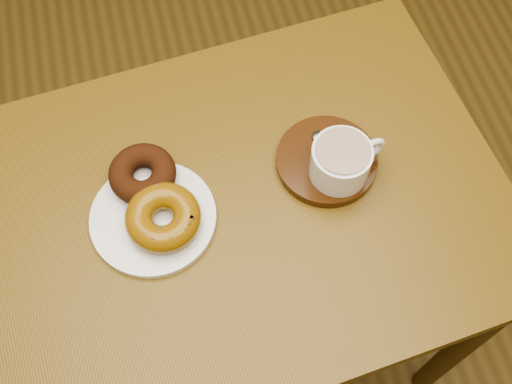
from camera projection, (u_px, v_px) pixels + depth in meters
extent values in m
plane|color=brown|center=(167.00, 370.00, 1.71)|extent=(6.00, 6.00, 0.00)
cube|color=brown|center=(244.00, 205.00, 1.06)|extent=(0.91, 0.72, 0.03)
cylinder|color=#422F13|center=(462.00, 345.00, 1.36)|extent=(0.05, 0.05, 0.77)
cylinder|color=#422F13|center=(50.00, 229.00, 1.48)|extent=(0.05, 0.05, 0.77)
cylinder|color=#422F13|center=(357.00, 135.00, 1.60)|extent=(0.05, 0.05, 0.77)
cylinder|color=white|center=(153.00, 218.00, 1.03)|extent=(0.23, 0.23, 0.01)
torus|color=#381A0B|center=(143.00, 174.00, 1.03)|extent=(0.14, 0.14, 0.04)
torus|color=#855A0E|center=(163.00, 217.00, 1.00)|extent=(0.15, 0.15, 0.04)
cube|color=#50331A|center=(186.00, 207.00, 0.98)|extent=(0.01, 0.01, 0.00)
cube|color=#50331A|center=(181.00, 197.00, 0.99)|extent=(0.01, 0.01, 0.00)
cube|color=#50331A|center=(172.00, 192.00, 0.99)|extent=(0.01, 0.01, 0.00)
cube|color=#50331A|center=(160.00, 190.00, 1.00)|extent=(0.01, 0.01, 0.00)
cube|color=#50331A|center=(149.00, 194.00, 0.99)|extent=(0.01, 0.01, 0.00)
cube|color=#50331A|center=(140.00, 202.00, 0.99)|extent=(0.01, 0.01, 0.00)
cube|color=#50331A|center=(137.00, 212.00, 0.98)|extent=(0.01, 0.01, 0.00)
cube|color=#50331A|center=(138.00, 223.00, 0.97)|extent=(0.01, 0.01, 0.00)
cube|color=#50331A|center=(146.00, 231.00, 0.96)|extent=(0.01, 0.01, 0.00)
cube|color=#50331A|center=(157.00, 235.00, 0.96)|extent=(0.01, 0.01, 0.00)
cube|color=#50331A|center=(169.00, 233.00, 0.96)|extent=(0.01, 0.01, 0.00)
cube|color=#50331A|center=(179.00, 227.00, 0.97)|extent=(0.01, 0.01, 0.00)
cube|color=#50331A|center=(185.00, 218.00, 0.97)|extent=(0.01, 0.01, 0.00)
cylinder|color=#341907|center=(327.00, 161.00, 1.07)|extent=(0.22, 0.22, 0.02)
cylinder|color=white|center=(340.00, 162.00, 1.02)|extent=(0.10, 0.10, 0.06)
cylinder|color=#572B1E|center=(343.00, 151.00, 0.99)|extent=(0.09, 0.09, 0.00)
torus|color=white|center=(372.00, 148.00, 1.03)|extent=(0.05, 0.02, 0.05)
ellipsoid|color=silver|center=(318.00, 137.00, 1.08)|extent=(0.02, 0.03, 0.01)
cube|color=silver|center=(327.00, 157.00, 1.06)|extent=(0.01, 0.08, 0.00)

